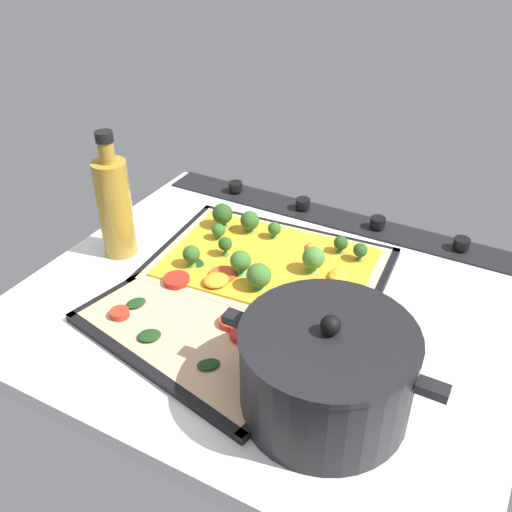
% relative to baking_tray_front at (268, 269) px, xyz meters
% --- Properties ---
extents(ground_plane, '(0.76, 0.64, 0.03)m').
position_rel_baking_tray_front_xyz_m(ground_plane, '(-0.04, 0.07, -0.02)').
color(ground_plane, white).
extents(stove_control_panel, '(0.73, 0.07, 0.03)m').
position_rel_baking_tray_front_xyz_m(stove_control_panel, '(-0.04, -0.21, 0.00)').
color(stove_control_panel, black).
rests_on(stove_control_panel, ground_plane).
extents(baking_tray_front, '(0.40, 0.30, 0.01)m').
position_rel_baking_tray_front_xyz_m(baking_tray_front, '(0.00, 0.00, 0.00)').
color(baking_tray_front, black).
rests_on(baking_tray_front, ground_plane).
extents(broccoli_pizza, '(0.37, 0.28, 0.06)m').
position_rel_baking_tray_front_xyz_m(broccoli_pizza, '(0.00, -0.00, 0.02)').
color(broccoli_pizza, '#D3B77F').
rests_on(broccoli_pizza, baking_tray_front).
extents(baking_tray_back, '(0.39, 0.33, 0.01)m').
position_rel_baking_tray_front_xyz_m(baking_tray_back, '(0.01, 0.16, 0.00)').
color(baking_tray_back, black).
rests_on(baking_tray_back, ground_plane).
extents(veggie_pizza_back, '(0.37, 0.30, 0.02)m').
position_rel_baking_tray_front_xyz_m(veggie_pizza_back, '(0.01, 0.16, 0.01)').
color(veggie_pizza_back, tan).
rests_on(veggie_pizza_back, baking_tray_back).
extents(cooking_pot, '(0.28, 0.21, 0.14)m').
position_rel_baking_tray_front_xyz_m(cooking_pot, '(-0.20, 0.23, 0.06)').
color(cooking_pot, black).
rests_on(cooking_pot, ground_plane).
extents(oil_bottle, '(0.06, 0.06, 0.22)m').
position_rel_baking_tray_front_xyz_m(oil_bottle, '(0.25, 0.08, 0.09)').
color(oil_bottle, olive).
rests_on(oil_bottle, ground_plane).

